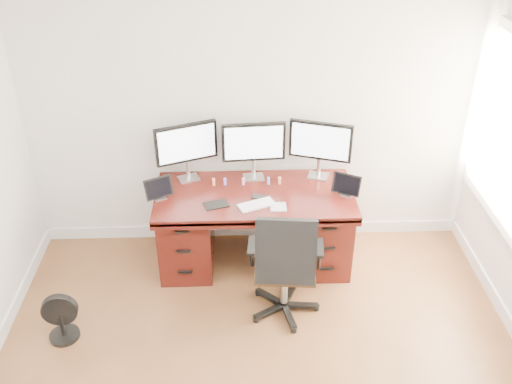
{
  "coord_description": "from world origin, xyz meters",
  "views": [
    {
      "loc": [
        -0.14,
        -2.33,
        3.32
      ],
      "look_at": [
        0.0,
        1.5,
        0.95
      ],
      "focal_mm": 40.0,
      "sensor_mm": 36.0,
      "label": 1
    }
  ],
  "objects_px": {
    "keyboard": "(256,205)",
    "office_chair": "(285,281)",
    "desk": "(255,225)",
    "monitor_center": "(254,144)",
    "floor_fan": "(61,318)"
  },
  "relations": [
    {
      "from": "keyboard",
      "to": "office_chair",
      "type": "bearing_deg",
      "value": -89.6
    },
    {
      "from": "desk",
      "to": "monitor_center",
      "type": "height_order",
      "value": "monitor_center"
    },
    {
      "from": "desk",
      "to": "monitor_center",
      "type": "bearing_deg",
      "value": 89.97
    },
    {
      "from": "desk",
      "to": "floor_fan",
      "type": "height_order",
      "value": "desk"
    },
    {
      "from": "floor_fan",
      "to": "desk",
      "type": "bearing_deg",
      "value": 25.44
    },
    {
      "from": "office_chair",
      "to": "floor_fan",
      "type": "height_order",
      "value": "office_chair"
    },
    {
      "from": "desk",
      "to": "office_chair",
      "type": "height_order",
      "value": "office_chair"
    },
    {
      "from": "monitor_center",
      "to": "floor_fan",
      "type": "bearing_deg",
      "value": -147.51
    },
    {
      "from": "floor_fan",
      "to": "keyboard",
      "type": "xyz_separation_m",
      "value": [
        1.53,
        0.68,
        0.56
      ]
    },
    {
      "from": "monitor_center",
      "to": "keyboard",
      "type": "xyz_separation_m",
      "value": [
        0.01,
        -0.46,
        -0.33
      ]
    },
    {
      "from": "office_chair",
      "to": "floor_fan",
      "type": "bearing_deg",
      "value": -168.3
    },
    {
      "from": "office_chair",
      "to": "floor_fan",
      "type": "xyz_separation_m",
      "value": [
        -1.74,
        -0.2,
        -0.14
      ]
    },
    {
      "from": "desk",
      "to": "office_chair",
      "type": "bearing_deg",
      "value": -73.03
    },
    {
      "from": "desk",
      "to": "keyboard",
      "type": "height_order",
      "value": "keyboard"
    },
    {
      "from": "office_chair",
      "to": "keyboard",
      "type": "bearing_deg",
      "value": 118.3
    }
  ]
}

